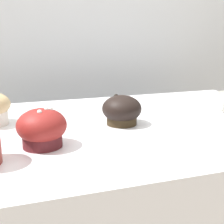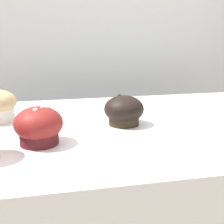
{
  "view_description": "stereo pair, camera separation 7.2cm",
  "coord_description": "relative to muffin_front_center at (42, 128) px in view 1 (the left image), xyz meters",
  "views": [
    {
      "loc": [
        -0.27,
        -0.71,
        1.15
      ],
      "look_at": [
        -0.05,
        -0.05,
        0.97
      ],
      "focal_mm": 50.0,
      "sensor_mm": 36.0,
      "label": 1
    },
    {
      "loc": [
        -0.2,
        -0.73,
        1.15
      ],
      "look_at": [
        -0.05,
        -0.05,
        0.97
      ],
      "focal_mm": 50.0,
      "sensor_mm": 36.0,
      "label": 2
    }
  ],
  "objects": [
    {
      "name": "muffin_front_left",
      "position": [
        0.21,
        0.1,
        -0.0
      ],
      "size": [
        0.1,
        0.1,
        0.07
      ],
      "color": "#332617",
      "rests_on": "display_counter"
    },
    {
      "name": "wall_back",
      "position": [
        0.22,
        0.71,
        -0.06
      ],
      "size": [
        3.2,
        0.1,
        1.8
      ],
      "primitive_type": "cube",
      "color": "silver",
      "rests_on": "ground"
    },
    {
      "name": "muffin_front_center",
      "position": [
        0.0,
        0.0,
        0.0
      ],
      "size": [
        0.1,
        0.1,
        0.08
      ],
      "color": "#4E191D",
      "rests_on": "display_counter"
    }
  ]
}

